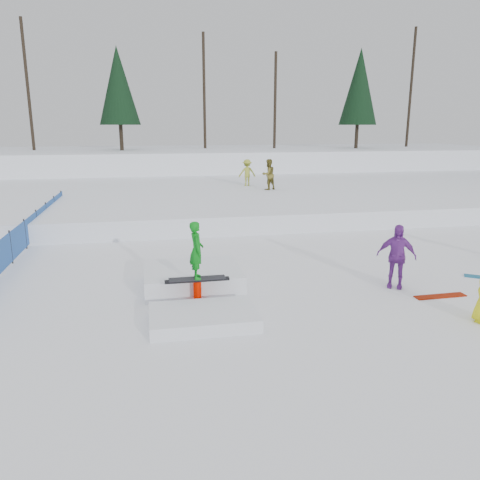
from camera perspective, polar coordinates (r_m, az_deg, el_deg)
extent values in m
plane|color=white|center=(12.02, -0.50, -7.45)|extent=(120.00, 120.00, 0.00)
cube|color=white|center=(41.18, -8.35, 9.26)|extent=(60.00, 14.00, 2.40)
cube|color=white|center=(27.38, -6.74, 5.40)|extent=(50.00, 18.00, 0.80)
cube|color=#26529E|center=(18.56, -24.71, 0.68)|extent=(0.03, 16.00, 0.95)
cylinder|color=black|center=(16.76, -26.16, -0.77)|extent=(0.05, 0.05, 1.10)
cylinder|color=black|center=(18.56, -24.71, 0.68)|extent=(0.05, 0.05, 1.10)
cylinder|color=black|center=(20.37, -23.52, 1.87)|extent=(0.05, 0.05, 1.10)
cylinder|color=black|center=(22.20, -22.52, 2.87)|extent=(0.05, 0.05, 1.10)
cylinder|color=black|center=(24.03, -21.68, 3.71)|extent=(0.05, 0.05, 1.10)
cylinder|color=black|center=(25.88, -20.95, 4.43)|extent=(0.05, 0.05, 1.10)
cylinder|color=black|center=(42.08, -24.48, 16.77)|extent=(0.24, 0.24, 10.00)
cylinder|color=black|center=(39.57, -14.27, 12.01)|extent=(0.30, 0.30, 2.00)
cone|color=black|center=(39.67, -14.62, 17.74)|extent=(3.20, 3.20, 5.95)
cylinder|color=black|center=(41.91, -4.39, 17.59)|extent=(0.24, 0.24, 9.50)
cylinder|color=black|center=(42.04, 4.30, 16.55)|extent=(0.24, 0.24, 8.00)
cylinder|color=black|center=(43.00, 14.02, 12.13)|extent=(0.30, 0.30, 2.00)
cone|color=black|center=(43.11, 14.35, 17.64)|extent=(3.20, 3.20, 6.30)
cylinder|color=black|center=(47.66, 20.12, 16.97)|extent=(0.24, 0.24, 10.50)
imported|color=brown|center=(26.66, 3.48, 7.97)|extent=(1.03, 0.94, 1.72)
imported|color=#9DA731|center=(28.42, 0.87, 8.21)|extent=(1.05, 0.64, 1.58)
imported|color=purple|center=(13.45, 18.52, -1.88)|extent=(1.11, 0.91, 1.77)
cube|color=#811500|center=(13.38, 23.22, -6.31)|extent=(1.40, 0.30, 0.03)
cube|color=white|center=(13.00, -5.81, -4.59)|extent=(2.60, 2.20, 0.54)
cube|color=white|center=(10.72, -4.50, -9.36)|extent=(2.40, 1.60, 0.30)
cylinder|color=red|center=(11.87, -5.18, -7.65)|extent=(0.44, 0.44, 0.06)
cylinder|color=red|center=(11.77, -5.20, -6.42)|extent=(0.20, 0.20, 0.60)
cube|color=black|center=(11.66, -5.24, -4.90)|extent=(1.60, 0.16, 0.06)
cube|color=black|center=(11.65, -5.24, -4.69)|extent=(1.40, 0.28, 0.03)
imported|color=#067D13|center=(11.44, -5.32, -1.23)|extent=(0.34, 0.52, 1.42)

